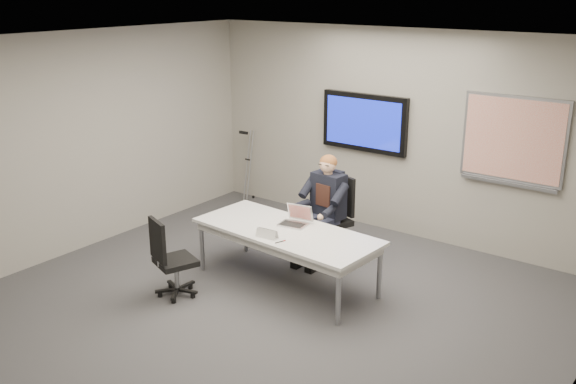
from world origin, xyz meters
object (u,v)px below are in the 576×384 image
Objects in this scene: conference_table at (286,236)px; office_chair_near at (173,272)px; laptop at (296,219)px; seated_person at (320,220)px; office_chair_far at (332,231)px.

office_chair_near is at bearing -125.90° from conference_table.
laptop is at bearing -103.34° from office_chair_near.
conference_table is at bearing -79.67° from seated_person.
conference_table is 1.67× the size of seated_person.
office_chair_near is at bearing -107.44° from seated_person.
seated_person is 3.86× the size of laptop.
conference_table is at bearing -93.88° from laptop.
laptop is at bearing -80.00° from seated_person.
office_chair_far is 2.98× the size of laptop.
office_chair_far is 2.17m from office_chair_near.
office_chair_near is (-0.83, -1.00, -0.31)m from conference_table.
seated_person is at bearing -92.82° from office_chair_near.
office_chair_near is at bearing -91.82° from office_chair_far.
conference_table is 0.25m from laptop.
conference_table is 2.16× the size of office_chair_far.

